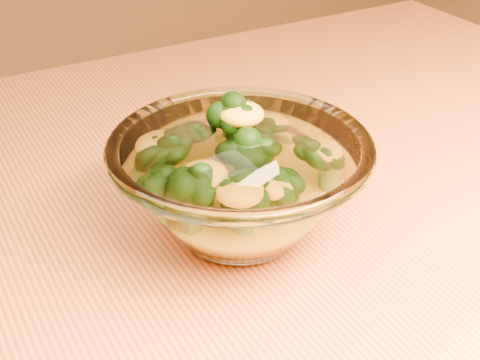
# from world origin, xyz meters

# --- Properties ---
(glass_bowl) EXTENTS (0.19, 0.19, 0.08)m
(glass_bowl) POSITION_xyz_m (0.08, 0.00, 0.79)
(glass_bowl) COLOR white
(glass_bowl) RESTS_ON table
(cheese_sauce) EXTENTS (0.11, 0.11, 0.03)m
(cheese_sauce) POSITION_xyz_m (0.08, 0.00, 0.78)
(cheese_sauce) COLOR yellow
(cheese_sauce) RESTS_ON glass_bowl
(broccoli_heap) EXTENTS (0.14, 0.12, 0.08)m
(broccoli_heap) POSITION_xyz_m (0.07, 0.01, 0.81)
(broccoli_heap) COLOR black
(broccoli_heap) RESTS_ON cheese_sauce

